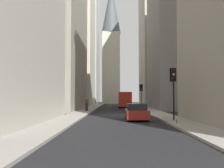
# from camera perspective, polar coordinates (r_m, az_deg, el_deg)

# --- Properties ---
(ground_plane) EXTENTS (135.00, 135.00, 0.00)m
(ground_plane) POSITION_cam_1_polar(r_m,az_deg,el_deg) (28.56, 1.52, -6.87)
(ground_plane) COLOR black
(sidewalk_right) EXTENTS (90.00, 2.20, 0.14)m
(sidewalk_right) POSITION_cam_1_polar(r_m,az_deg,el_deg) (28.83, -7.52, -6.67)
(sidewalk_right) COLOR gray
(sidewalk_right) RESTS_ON ground_plane
(sidewalk_left) EXTENTS (90.00, 2.20, 0.14)m
(sidewalk_left) POSITION_cam_1_polar(r_m,az_deg,el_deg) (28.98, 10.52, -6.62)
(sidewalk_left) COLOR gray
(sidewalk_left) RESTS_ON ground_plane
(building_left_far) EXTENTS (13.15, 10.00, 32.41)m
(building_left_far) POSITION_cam_1_polar(r_m,az_deg,el_deg) (59.74, 11.43, 10.94)
(building_left_far) COLOR #A8A091
(building_left_far) RESTS_ON ground_plane
(building_left_midfar) EXTENTS (12.99, 10.00, 21.12)m
(building_left_midfar) POSITION_cam_1_polar(r_m,az_deg,el_deg) (42.82, 15.72, 8.78)
(building_left_midfar) COLOR gray
(building_left_midfar) RESTS_ON ground_plane
(building_right_far) EXTENTS (13.82, 10.50, 33.92)m
(building_right_far) POSITION_cam_1_polar(r_m,az_deg,el_deg) (62.89, -8.89, 10.94)
(building_right_far) COLOR beige
(building_right_far) RESTS_ON ground_plane
(building_right_midfar) EXTENTS (17.74, 10.50, 24.76)m
(building_right_midfar) POSITION_cam_1_polar(r_m,az_deg,el_deg) (41.20, -13.98, 11.83)
(building_right_midfar) COLOR gray
(building_right_midfar) RESTS_ON ground_plane
(church_spire) EXTENTS (5.61, 5.61, 35.59)m
(church_spire) POSITION_cam_1_polar(r_m,az_deg,el_deg) (76.20, -0.20, 9.73)
(church_spire) COLOR beige
(church_spire) RESTS_ON ground_plane
(delivery_truck) EXTENTS (6.46, 2.25, 2.84)m
(delivery_truck) POSITION_cam_1_polar(r_m,az_deg,el_deg) (47.04, 2.84, -3.52)
(delivery_truck) COLOR red
(delivery_truck) RESTS_ON ground_plane
(sedan_red) EXTENTS (4.30, 1.78, 1.42)m
(sedan_red) POSITION_cam_1_polar(r_m,az_deg,el_deg) (22.09, 5.47, -6.30)
(sedan_red) COLOR maroon
(sedan_red) RESTS_ON ground_plane
(traffic_light_foreground) EXTENTS (0.43, 0.52, 4.16)m
(traffic_light_foreground) POSITION_cam_1_polar(r_m,az_deg,el_deg) (20.83, 13.56, 0.54)
(traffic_light_foreground) COLOR black
(traffic_light_foreground) RESTS_ON sidewalk_left
(traffic_light_midblock) EXTENTS (0.43, 0.52, 3.92)m
(traffic_light_midblock) POSITION_cam_1_polar(r_m,az_deg,el_deg) (42.20, 6.55, -1.46)
(traffic_light_midblock) COLOR black
(traffic_light_midblock) RESTS_ON sidewalk_left
(pedestrian) EXTENTS (0.26, 0.44, 1.75)m
(pedestrian) POSITION_cam_1_polar(r_m,az_deg,el_deg) (34.13, -5.68, -4.35)
(pedestrian) COLOR black
(pedestrian) RESTS_ON sidewalk_right
(discarded_bottle) EXTENTS (0.07, 0.07, 0.27)m
(discarded_bottle) POSITION_cam_1_polar(r_m,az_deg,el_deg) (18.78, 14.24, -8.09)
(discarded_bottle) COLOR #236033
(discarded_bottle) RESTS_ON sidewalk_left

